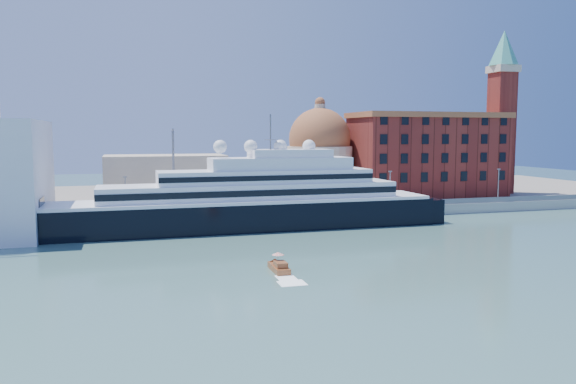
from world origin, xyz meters
name	(u,v)px	position (x,y,z in m)	size (l,w,h in m)	color
ground	(312,249)	(0.00, 0.00, 0.00)	(400.00, 400.00, 0.00)	#3A6561
quay	(264,214)	(0.00, 34.00, 1.25)	(180.00, 10.00, 2.50)	gray
land	(230,196)	(0.00, 75.00, 1.00)	(260.00, 72.00, 2.00)	slate
quay_fence	(269,209)	(0.00, 29.50, 3.10)	(180.00, 0.10, 1.20)	slate
superyacht	(229,207)	(-9.94, 23.00, 4.72)	(91.47, 12.68, 27.34)	black
service_barge	(90,234)	(-36.68, 20.59, 0.88)	(14.11, 6.44, 3.06)	white
water_taxi	(279,267)	(-9.52, -13.47, 0.67)	(2.04, 5.89, 2.78)	brown
warehouse	(427,154)	(52.00, 52.00, 13.79)	(43.00, 19.00, 23.25)	maroon
campanile	(502,102)	(76.00, 52.00, 28.76)	(8.40, 8.40, 47.00)	maroon
church	(265,166)	(6.39, 57.72, 10.91)	(66.00, 18.00, 25.50)	beige
lamp_posts	(208,178)	(-12.67, 32.27, 9.84)	(120.80, 2.40, 18.00)	slate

